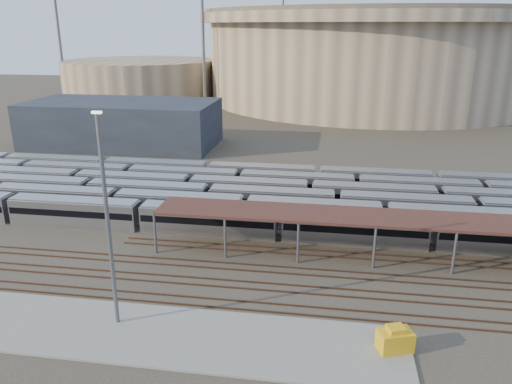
{
  "coord_description": "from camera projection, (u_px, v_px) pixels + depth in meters",
  "views": [
    {
      "loc": [
        12.55,
        -51.16,
        26.19
      ],
      "look_at": [
        2.55,
        12.0,
        4.77
      ],
      "focal_mm": 35.0,
      "sensor_mm": 36.0,
      "label": 1
    }
  ],
  "objects": [
    {
      "name": "subway_trains",
      "position": [
        226.0,
        195.0,
        75.3
      ],
      "size": [
        127.68,
        23.9,
        3.6
      ],
      "color": "#A7A6AB",
      "rests_on": "ground"
    },
    {
      "name": "secondary_arena",
      "position": [
        140.0,
        79.0,
        186.51
      ],
      "size": [
        56.0,
        56.0,
        14.0
      ],
      "primitive_type": "cylinder",
      "color": "tan",
      "rests_on": "ground"
    },
    {
      "name": "inspection_shed",
      "position": [
        413.0,
        221.0,
        56.99
      ],
      "size": [
        60.3,
        6.0,
        5.3
      ],
      "color": "#5D5D62",
      "rests_on": "ground"
    },
    {
      "name": "floodlight_1",
      "position": [
        60.0,
        42.0,
        176.52
      ],
      "size": [
        4.0,
        1.0,
        38.4
      ],
      "color": "#5D5D62",
      "rests_on": "ground"
    },
    {
      "name": "floodlight_3",
      "position": [
        282.0,
        40.0,
        202.86
      ],
      "size": [
        4.0,
        1.0,
        38.4
      ],
      "color": "#5D5D62",
      "rests_on": "ground"
    },
    {
      "name": "ground",
      "position": [
        218.0,
        262.0,
        58.09
      ],
      "size": [
        420.0,
        420.0,
        0.0
      ],
      "primitive_type": "plane",
      "color": "#383026",
      "rests_on": "ground"
    },
    {
      "name": "empty_tracks",
      "position": [
        208.0,
        282.0,
        53.38
      ],
      "size": [
        170.0,
        9.62,
        0.18
      ],
      "color": "#4C3323",
      "rests_on": "ground"
    },
    {
      "name": "yard_light_pole",
      "position": [
        108.0,
        223.0,
        42.93
      ],
      "size": [
        0.8,
        0.36,
        19.47
      ],
      "color": "#5D5D62",
      "rests_on": "apron"
    },
    {
      "name": "service_building",
      "position": [
        122.0,
        124.0,
        113.2
      ],
      "size": [
        42.0,
        20.0,
        10.0
      ],
      "primitive_type": "cube",
      "color": "#1E232D",
      "rests_on": "ground"
    },
    {
      "name": "floodlight_0",
      "position": [
        203.0,
        44.0,
        159.0
      ],
      "size": [
        4.0,
        1.0,
        38.4
      ],
      "color": "#5D5D62",
      "rests_on": "ground"
    },
    {
      "name": "apron",
      "position": [
        126.0,
        331.0,
        44.75
      ],
      "size": [
        50.0,
        9.0,
        0.2
      ],
      "primitive_type": "cube",
      "color": "gray",
      "rests_on": "ground"
    },
    {
      "name": "stadium",
      "position": [
        372.0,
        54.0,
        180.27
      ],
      "size": [
        124.0,
        124.0,
        32.5
      ],
      "color": "tan",
      "rests_on": "ground"
    },
    {
      "name": "yellow_equipment",
      "position": [
        395.0,
        340.0,
        41.84
      ],
      "size": [
        3.25,
        2.61,
        1.76
      ],
      "primitive_type": "cube",
      "rotation": [
        0.0,
        0.0,
        0.34
      ],
      "color": "gold",
      "rests_on": "apron"
    }
  ]
}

